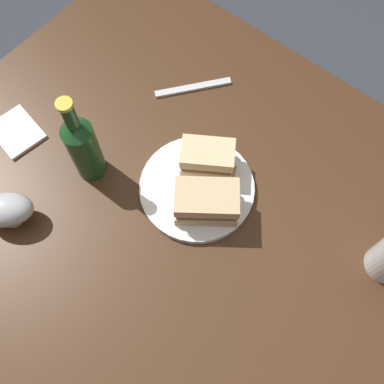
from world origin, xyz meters
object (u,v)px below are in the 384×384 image
Objects in this scene: gravy_boat at (5,210)px; cider_bottle at (83,146)px; sandwich_half_right at (207,158)px; napkin at (16,132)px; fork at (193,88)px; plate at (197,188)px; sandwich_half_left at (207,202)px.

cider_bottle is (-0.04, -0.19, 0.05)m from gravy_boat.
napkin is (0.38, 0.20, -0.04)m from sandwich_half_right.
plate is at bearing -101.24° from fork.
sandwich_half_left is 0.80× the size of fork.
plate reaches higher than fork.
gravy_boat is at bearing 76.43° from cider_bottle.
fork is at bearing -99.45° from gravy_boat.
sandwich_half_left is 0.60× the size of cider_bottle.
napkin is (0.40, 0.15, -0.00)m from plate.
napkin is (0.15, -0.14, -0.04)m from gravy_boat.
cider_bottle is 2.18× the size of napkin.
plate is 2.18× the size of napkin.
sandwich_half_right is (0.06, -0.08, -0.00)m from sandwich_half_left.
cider_bottle is at bearing -167.12° from napkin.
plate is 1.67× the size of sandwich_half_left.
napkin is (0.44, 0.12, -0.05)m from sandwich_half_left.
fork is at bearing -48.96° from plate.
fork is (0.16, -0.14, -0.05)m from sandwich_half_right.
napkin is 0.61× the size of fork.
sandwich_half_left reaches higher than sandwich_half_right.
plate is 0.42m from napkin.
fork is at bearing -42.74° from sandwich_half_right.
napkin is at bearing 15.19° from sandwich_half_left.
fork is (-0.04, -0.30, -0.09)m from cider_bottle.
gravy_boat is (0.30, 0.26, -0.01)m from sandwich_half_left.
fork is (0.17, -0.19, -0.00)m from plate.
sandwich_half_left is 1.13× the size of gravy_boat.
cider_bottle reaches higher than napkin.
cider_bottle is at bearing 26.65° from plate.
plate is at bearing -153.35° from cider_bottle.
fork is at bearing -45.81° from sandwich_half_left.
sandwich_half_right is 0.70× the size of fork.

